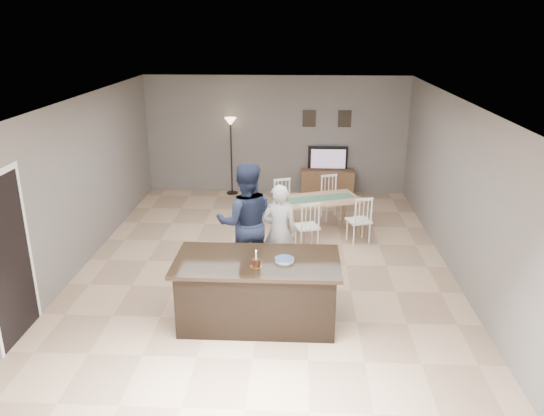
{
  "coord_description": "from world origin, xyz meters",
  "views": [
    {
      "loc": [
        0.5,
        -8.03,
        3.8
      ],
      "look_at": [
        0.12,
        -0.3,
        1.09
      ],
      "focal_mm": 35.0,
      "sensor_mm": 36.0,
      "label": 1
    }
  ],
  "objects_px": {
    "kitchen_island": "(257,290)",
    "man": "(246,222)",
    "plate_stack": "(285,260)",
    "floor_lamp": "(231,135)",
    "television": "(328,158)",
    "dining_table": "(320,204)",
    "woman": "(279,232)",
    "birthday_cake": "(256,263)",
    "tv_console": "(327,183)"
  },
  "relations": [
    {
      "from": "television",
      "to": "tv_console",
      "type": "bearing_deg",
      "value": 90.0
    },
    {
      "from": "television",
      "to": "floor_lamp",
      "type": "bearing_deg",
      "value": 1.29
    },
    {
      "from": "dining_table",
      "to": "floor_lamp",
      "type": "height_order",
      "value": "floor_lamp"
    },
    {
      "from": "kitchen_island",
      "to": "television",
      "type": "xyz_separation_m",
      "value": [
        1.2,
        5.64,
        0.41
      ]
    },
    {
      "from": "tv_console",
      "to": "woman",
      "type": "bearing_deg",
      "value": -102.89
    },
    {
      "from": "woman",
      "to": "man",
      "type": "bearing_deg",
      "value": 6.67
    },
    {
      "from": "man",
      "to": "plate_stack",
      "type": "relative_size",
      "value": 7.38
    },
    {
      "from": "kitchen_island",
      "to": "man",
      "type": "xyz_separation_m",
      "value": [
        -0.27,
        1.26,
        0.48
      ]
    },
    {
      "from": "dining_table",
      "to": "tv_console",
      "type": "bearing_deg",
      "value": 64.13
    },
    {
      "from": "floor_lamp",
      "to": "man",
      "type": "bearing_deg",
      "value": -80.13
    },
    {
      "from": "plate_stack",
      "to": "dining_table",
      "type": "height_order",
      "value": "plate_stack"
    },
    {
      "from": "television",
      "to": "kitchen_island",
      "type": "bearing_deg",
      "value": 77.99
    },
    {
      "from": "dining_table",
      "to": "television",
      "type": "bearing_deg",
      "value": 64.32
    },
    {
      "from": "woman",
      "to": "birthday_cake",
      "type": "relative_size",
      "value": 6.71
    },
    {
      "from": "man",
      "to": "birthday_cake",
      "type": "distance_m",
      "value": 1.49
    },
    {
      "from": "man",
      "to": "kitchen_island",
      "type": "bearing_deg",
      "value": 94.47
    },
    {
      "from": "tv_console",
      "to": "birthday_cake",
      "type": "xyz_separation_m",
      "value": [
        -1.2,
        -5.77,
        0.65
      ]
    },
    {
      "from": "man",
      "to": "television",
      "type": "bearing_deg",
      "value": -116.01
    },
    {
      "from": "television",
      "to": "man",
      "type": "xyz_separation_m",
      "value": [
        -1.47,
        -4.38,
        0.07
      ]
    },
    {
      "from": "birthday_cake",
      "to": "floor_lamp",
      "type": "xyz_separation_m",
      "value": [
        -1.02,
        5.79,
        0.43
      ]
    },
    {
      "from": "floor_lamp",
      "to": "birthday_cake",
      "type": "bearing_deg",
      "value": -79.98
    },
    {
      "from": "plate_stack",
      "to": "floor_lamp",
      "type": "xyz_separation_m",
      "value": [
        -1.38,
        5.61,
        0.46
      ]
    },
    {
      "from": "man",
      "to": "dining_table",
      "type": "height_order",
      "value": "man"
    },
    {
      "from": "kitchen_island",
      "to": "dining_table",
      "type": "distance_m",
      "value": 3.38
    },
    {
      "from": "tv_console",
      "to": "man",
      "type": "bearing_deg",
      "value": -108.79
    },
    {
      "from": "plate_stack",
      "to": "dining_table",
      "type": "bearing_deg",
      "value": 79.82
    },
    {
      "from": "woman",
      "to": "dining_table",
      "type": "distance_m",
      "value": 2.03
    },
    {
      "from": "kitchen_island",
      "to": "plate_stack",
      "type": "bearing_deg",
      "value": -3.96
    },
    {
      "from": "kitchen_island",
      "to": "dining_table",
      "type": "xyz_separation_m",
      "value": [
        0.94,
        3.25,
        0.11
      ]
    },
    {
      "from": "tv_console",
      "to": "television",
      "type": "xyz_separation_m",
      "value": [
        0.0,
        0.07,
        0.56
      ]
    },
    {
      "from": "kitchen_island",
      "to": "man",
      "type": "relative_size",
      "value": 1.15
    },
    {
      "from": "kitchen_island",
      "to": "television",
      "type": "bearing_deg",
      "value": 77.99
    },
    {
      "from": "kitchen_island",
      "to": "plate_stack",
      "type": "xyz_separation_m",
      "value": [
        0.36,
        -0.02,
        0.47
      ]
    },
    {
      "from": "tv_console",
      "to": "floor_lamp",
      "type": "xyz_separation_m",
      "value": [
        -2.22,
        0.02,
        1.08
      ]
    },
    {
      "from": "woman",
      "to": "man",
      "type": "height_order",
      "value": "man"
    },
    {
      "from": "man",
      "to": "floor_lamp",
      "type": "bearing_deg",
      "value": -87.63
    },
    {
      "from": "tv_console",
      "to": "floor_lamp",
      "type": "relative_size",
      "value": 0.67
    },
    {
      "from": "man",
      "to": "floor_lamp",
      "type": "relative_size",
      "value": 1.05
    },
    {
      "from": "television",
      "to": "woman",
      "type": "xyz_separation_m",
      "value": [
        -0.97,
        -4.29,
        -0.11
      ]
    },
    {
      "from": "tv_console",
      "to": "dining_table",
      "type": "xyz_separation_m",
      "value": [
        -0.26,
        -2.32,
        0.27
      ]
    },
    {
      "from": "plate_stack",
      "to": "woman",
      "type": "bearing_deg",
      "value": 95.06
    },
    {
      "from": "woman",
      "to": "man",
      "type": "xyz_separation_m",
      "value": [
        -0.5,
        -0.09,
        0.18
      ]
    },
    {
      "from": "man",
      "to": "plate_stack",
      "type": "height_order",
      "value": "man"
    },
    {
      "from": "woman",
      "to": "birthday_cake",
      "type": "xyz_separation_m",
      "value": [
        -0.23,
        -1.55,
        0.2
      ]
    },
    {
      "from": "tv_console",
      "to": "television",
      "type": "height_order",
      "value": "television"
    },
    {
      "from": "woman",
      "to": "plate_stack",
      "type": "bearing_deg",
      "value": 91.3
    },
    {
      "from": "kitchen_island",
      "to": "tv_console",
      "type": "distance_m",
      "value": 5.7
    },
    {
      "from": "woman",
      "to": "dining_table",
      "type": "bearing_deg",
      "value": -114.25
    },
    {
      "from": "birthday_cake",
      "to": "dining_table",
      "type": "relative_size",
      "value": 0.11
    },
    {
      "from": "kitchen_island",
      "to": "man",
      "type": "bearing_deg",
      "value": 101.97
    }
  ]
}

